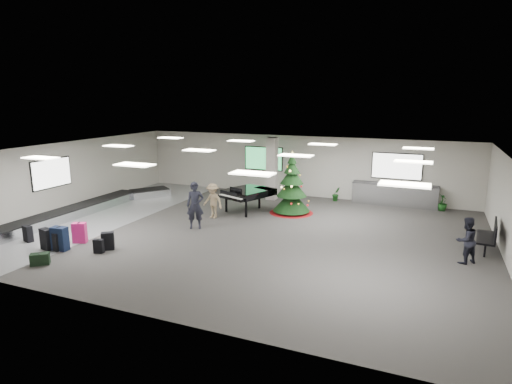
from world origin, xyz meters
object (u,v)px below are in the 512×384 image
at_px(bench, 490,234).
at_px(potted_plant_left, 336,194).
at_px(christmas_tree, 292,192).
at_px(traveler_b, 213,201).
at_px(pink_suitcase, 80,233).
at_px(potted_plant_right, 442,202).
at_px(service_counter, 394,195).
at_px(traveler_a, 195,205).
at_px(baggage_carousel, 89,208).
at_px(grand_piano, 247,193).
at_px(traveler_bench, 466,240).

height_order(bench, potted_plant_left, bench).
height_order(christmas_tree, potted_plant_left, christmas_tree).
distance_m(traveler_b, potted_plant_left, 6.76).
distance_m(christmas_tree, bench, 8.14).
xyz_separation_m(pink_suitcase, potted_plant_right, (12.26, 9.96, 0.02)).
relative_size(service_counter, traveler_a, 2.12).
bearing_deg(christmas_tree, traveler_a, -127.24).
xyz_separation_m(pink_suitcase, bench, (13.69, 4.73, 0.23)).
bearing_deg(potted_plant_right, pink_suitcase, -140.90).
bearing_deg(baggage_carousel, potted_plant_left, 33.24).
relative_size(grand_piano, bench, 1.50).
distance_m(bench, potted_plant_right, 5.43).
relative_size(service_counter, potted_plant_left, 5.53).
bearing_deg(grand_piano, potted_plant_right, 45.17).
bearing_deg(traveler_b, potted_plant_right, 40.87).
relative_size(service_counter, bench, 2.33).
bearing_deg(baggage_carousel, traveler_b, 13.63).
relative_size(traveler_a, potted_plant_left, 2.60).
xyz_separation_m(pink_suitcase, traveler_b, (2.93, 4.77, 0.40)).
relative_size(grand_piano, potted_plant_left, 3.56).
bearing_deg(christmas_tree, traveler_b, -143.98).
distance_m(grand_piano, bench, 9.94).
bearing_deg(pink_suitcase, traveler_bench, -10.03).
xyz_separation_m(service_counter, traveler_a, (-7.07, -6.97, 0.41)).
distance_m(christmas_tree, potted_plant_right, 7.13).
height_order(pink_suitcase, potted_plant_left, pink_suitcase).
xyz_separation_m(grand_piano, bench, (9.81, -1.59, -0.28)).
xyz_separation_m(baggage_carousel, bench, (16.45, 1.34, 0.39)).
bearing_deg(traveler_b, christmas_tree, 47.78).
xyz_separation_m(traveler_bench, potted_plant_right, (-0.60, 6.74, -0.37)).
relative_size(traveler_b, potted_plant_left, 2.10).
bearing_deg(traveler_a, pink_suitcase, -159.58).
distance_m(baggage_carousel, grand_piano, 7.29).
xyz_separation_m(bench, traveler_a, (-10.68, -1.58, 0.35)).
bearing_deg(potted_plant_right, potted_plant_left, -179.93).
height_order(bench, traveler_b, traveler_b).
xyz_separation_m(christmas_tree, traveler_a, (-2.84, -3.74, -0.03)).
distance_m(baggage_carousel, potted_plant_left, 11.98).
height_order(grand_piano, potted_plant_left, grand_piano).
bearing_deg(bench, grand_piano, 176.35).
xyz_separation_m(grand_piano, traveler_b, (-0.95, -1.55, -0.11)).
height_order(baggage_carousel, traveler_bench, traveler_bench).
bearing_deg(service_counter, pink_suitcase, -134.87).
relative_size(pink_suitcase, bench, 0.44).
bearing_deg(baggage_carousel, traveler_a, -2.37).
relative_size(baggage_carousel, grand_piano, 3.72).
relative_size(service_counter, traveler_bench, 2.67).
distance_m(service_counter, christmas_tree, 5.33).
bearing_deg(grand_piano, traveler_bench, 2.60).
relative_size(bench, traveler_b, 1.13).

